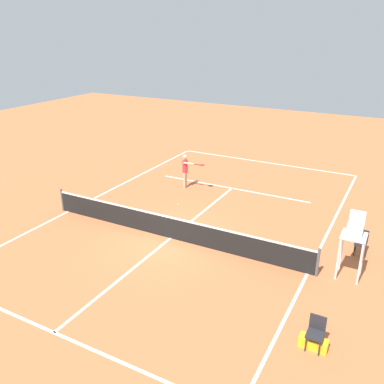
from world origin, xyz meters
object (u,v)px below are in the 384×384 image
tennis_ball (178,205)px  umpire_chair (354,235)px  courtside_chair_mid (361,241)px  equipment_bag (313,343)px  courtside_chair_near (316,331)px  player_serving (186,168)px

tennis_ball → umpire_chair: 8.77m
umpire_chair → courtside_chair_mid: (-0.14, -1.82, -1.07)m
courtside_chair_mid → equipment_bag: (0.41, 5.85, -0.38)m
courtside_chair_near → equipment_bag: (0.02, 0.02, -0.38)m
tennis_ball → courtside_chair_mid: bearing=174.9°
courtside_chair_mid → courtside_chair_near: bearing=86.2°
tennis_ball → courtside_chair_near: size_ratio=0.07×
courtside_chair_near → equipment_bag: size_ratio=1.25×
player_serving → tennis_ball: (-0.82, 2.27, -1.06)m
courtside_chair_near → courtside_chair_mid: same height
courtside_chair_mid → equipment_bag: bearing=86.0°
courtside_chair_near → tennis_ball: bearing=-39.4°
courtside_chair_mid → tennis_ball: bearing=-5.1°
equipment_bag → tennis_ball: bearing=-39.6°
courtside_chair_near → umpire_chair: bearing=-93.5°
tennis_ball → equipment_bag: (-7.97, 6.59, 0.12)m
courtside_chair_mid → player_serving: bearing=-18.1°
tennis_ball → equipment_bag: 10.35m
player_serving → umpire_chair: size_ratio=0.76×
player_serving → umpire_chair: bearing=56.3°
umpire_chair → equipment_bag: 4.30m
courtside_chair_near → equipment_bag: bearing=38.9°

